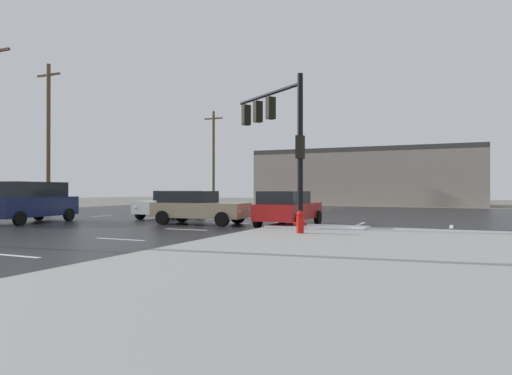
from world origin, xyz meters
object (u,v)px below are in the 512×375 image
object	(u,v)px
traffic_signal_mast	(278,127)
fire_hydrant	(300,222)
sedan_red	(288,208)
utility_pole_far	(48,135)
suv_navy	(30,201)
utility_pole_distant	(214,156)
sedan_white	(173,204)
sedan_tan	(197,207)

from	to	relation	value
traffic_signal_mast	fire_hydrant	xyz separation A→B (m)	(1.83, -2.61, -3.78)
sedan_red	utility_pole_far	size ratio (longest dim) A/B	0.42
traffic_signal_mast	suv_navy	world-z (taller)	traffic_signal_mast
fire_hydrant	utility_pole_distant	size ratio (longest dim) A/B	0.08
suv_navy	utility_pole_far	world-z (taller)	utility_pole_far
sedan_white	utility_pole_far	distance (m)	13.48
fire_hydrant	traffic_signal_mast	bearing A→B (deg)	125.05
fire_hydrant	utility_pole_far	size ratio (longest dim) A/B	0.07
utility_pole_far	traffic_signal_mast	bearing A→B (deg)	-17.07
sedan_white	suv_navy	distance (m)	7.37
utility_pole_distant	sedan_red	bearing A→B (deg)	-54.28
fire_hydrant	utility_pole_distant	world-z (taller)	utility_pole_distant
sedan_white	utility_pole_far	bearing A→B (deg)	-95.85
sedan_red	utility_pole_distant	world-z (taller)	utility_pole_distant
sedan_tan	utility_pole_far	bearing A→B (deg)	157.63
fire_hydrant	sedan_white	bearing A→B (deg)	145.98
traffic_signal_mast	fire_hydrant	bearing A→B (deg)	160.33
fire_hydrant	sedan_tan	distance (m)	7.11
sedan_tan	sedan_white	bearing A→B (deg)	134.44
sedan_white	utility_pole_distant	xyz separation A→B (m)	(-9.31, 21.37, 4.50)
sedan_white	utility_pole_far	size ratio (longest dim) A/B	0.43
fire_hydrant	utility_pole_distant	bearing A→B (deg)	124.42
traffic_signal_mast	suv_navy	xyz separation A→B (m)	(-12.55, -1.78, -3.23)
traffic_signal_mast	utility_pole_far	distance (m)	21.47
sedan_tan	suv_navy	size ratio (longest dim) A/B	0.92
traffic_signal_mast	utility_pole_distant	size ratio (longest dim) A/B	0.59
sedan_red	utility_pole_far	distance (m)	21.59
fire_hydrant	utility_pole_far	bearing A→B (deg)	158.25
sedan_red	suv_navy	bearing A→B (deg)	103.29
sedan_red	utility_pole_distant	size ratio (longest dim) A/B	0.44
sedan_white	utility_pole_distant	size ratio (longest dim) A/B	0.45
sedan_white	traffic_signal_mast	bearing A→B (deg)	67.44
fire_hydrant	suv_navy	distance (m)	14.42
utility_pole_far	sedan_white	bearing A→B (deg)	-10.09
sedan_tan	sedan_red	world-z (taller)	same
sedan_white	suv_navy	world-z (taller)	suv_navy
traffic_signal_mast	sedan_red	xyz separation A→B (m)	(-0.04, 1.31, -3.46)
fire_hydrant	sedan_white	world-z (taller)	sedan_white
sedan_tan	utility_pole_distant	xyz separation A→B (m)	(-12.97, 24.68, 4.50)
suv_navy	utility_pole_distant	bearing A→B (deg)	3.22
sedan_tan	sedan_red	bearing A→B (deg)	3.67
fire_hydrant	suv_navy	bearing A→B (deg)	176.70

